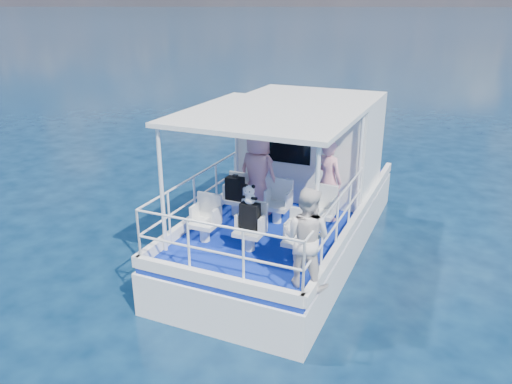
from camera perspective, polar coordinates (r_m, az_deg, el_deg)
ground at (r=10.16m, az=1.90°, el=-8.51°), size 2000.00×2000.00×0.00m
hull at (r=10.99m, az=3.86°, el=-6.17°), size 3.00×7.00×1.60m
deck at (r=10.63m, az=3.97°, el=-2.08°), size 2.90×6.90×0.10m
cabin at (r=11.43m, az=6.36°, el=5.58°), size 2.85×2.00×2.20m
canopy at (r=8.87m, az=1.65°, el=8.88°), size 3.00×3.20×0.08m
canopy_posts at (r=9.13m, az=1.46°, el=1.80°), size 2.77×2.97×2.20m
railings at (r=9.06m, az=0.64°, el=-2.40°), size 2.84×3.59×1.00m
seat_port_fwd at (r=10.18m, az=-2.31°, el=-1.64°), size 0.48×0.46×0.38m
seat_center_fwd at (r=9.84m, az=2.41°, el=-2.44°), size 0.48×0.46×0.38m
seat_stbd_fwd at (r=9.58m, az=7.43°, el=-3.28°), size 0.48×0.46×0.38m
seat_port_aft at (r=9.13m, az=-5.89°, el=-4.47°), size 0.48×0.46×0.38m
seat_center_aft at (r=8.75m, az=-0.72°, el=-5.50°), size 0.48×0.46×0.38m
seat_stbd_aft at (r=8.46m, az=4.87°, el=-6.57°), size 0.48×0.46×0.38m
passenger_port_fwd at (r=9.98m, az=0.22°, el=2.17°), size 0.74×0.58×1.77m
passenger_stbd_fwd at (r=9.88m, az=8.26°, el=1.34°), size 0.70×0.58×1.64m
passenger_stbd_aft at (r=7.49m, az=5.76°, el=-5.23°), size 0.82×0.67×1.58m
backpack_port at (r=9.94m, az=-2.42°, el=0.41°), size 0.35×0.20×0.46m
backpack_center at (r=8.58m, az=-0.70°, el=-2.86°), size 0.33×0.18×0.49m
compact_camera at (r=9.85m, az=-2.38°, el=1.83°), size 0.10×0.06×0.06m
panda at (r=8.41m, az=-0.72°, el=-0.26°), size 0.23×0.19×0.35m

